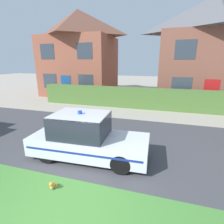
{
  "coord_description": "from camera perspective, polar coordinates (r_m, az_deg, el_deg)",
  "views": [
    {
      "loc": [
        1.88,
        -2.49,
        3.27
      ],
      "look_at": [
        -0.34,
        4.89,
        1.05
      ],
      "focal_mm": 28.0,
      "sensor_mm": 36.0,
      "label": 1
    }
  ],
  "objects": [
    {
      "name": "ground_plane",
      "position": [
        4.52,
        -16.27,
        -31.09
      ],
      "size": [
        80.0,
        80.0,
        0.0
      ],
      "primitive_type": "plane",
      "color": "#A89E8E"
    },
    {
      "name": "road_strip",
      "position": [
        7.71,
        1.02,
        -8.98
      ],
      "size": [
        28.0,
        5.84,
        0.01
      ],
      "primitive_type": "cube",
      "color": "#424247",
      "rests_on": "ground"
    },
    {
      "name": "lawn_verge",
      "position": [
        4.65,
        -14.49,
        -29.18
      ],
      "size": [
        28.0,
        2.16,
        0.01
      ],
      "primitive_type": "cube",
      "color": "#478438",
      "rests_on": "ground"
    },
    {
      "name": "garden_hedge",
      "position": [
        12.96,
        5.93,
        4.71
      ],
      "size": [
        13.75,
        0.75,
        1.46
      ],
      "primitive_type": "cube",
      "color": "#4C7233",
      "rests_on": "ground"
    },
    {
      "name": "police_car",
      "position": [
        6.21,
        -8.31,
        -8.32
      ],
      "size": [
        4.13,
        1.79,
        1.67
      ],
      "rotation": [
        0.0,
        0.0,
        0.05
      ],
      "color": "black",
      "rests_on": "road_strip"
    },
    {
      "name": "cat",
      "position": [
        5.29,
        -18.93,
        -21.68
      ],
      "size": [
        0.2,
        0.31,
        0.26
      ],
      "rotation": [
        0.0,
        0.0,
        5.03
      ],
      "color": "orange",
      "rests_on": "ground"
    },
    {
      "name": "house_left",
      "position": [
        18.67,
        -10.6,
        18.4
      ],
      "size": [
        6.92,
        5.53,
        8.04
      ],
      "color": "#93513D",
      "rests_on": "ground"
    },
    {
      "name": "house_right",
      "position": [
        16.74,
        29.46,
        17.09
      ],
      "size": [
        8.03,
        5.55,
        8.1
      ],
      "color": "brown",
      "rests_on": "ground"
    }
  ]
}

